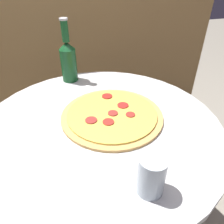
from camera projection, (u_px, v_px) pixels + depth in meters
name	position (u px, v px, depth m)	size (l,w,h in m)	color
table	(101.00, 159.00, 0.86)	(0.84, 0.84, 0.70)	silver
fence_panel	(70.00, 25.00, 1.21)	(1.78, 0.04, 1.72)	olive
pizza	(112.00, 115.00, 0.78)	(0.36, 0.36, 0.02)	tan
beer_bottle	(68.00, 59.00, 0.96)	(0.07, 0.07, 0.27)	#144C23
drinking_glass	(151.00, 175.00, 0.51)	(0.07, 0.07, 0.11)	#ADBCC6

